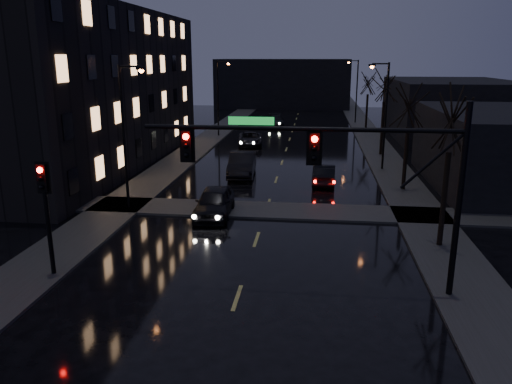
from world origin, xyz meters
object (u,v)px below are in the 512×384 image
(oncoming_car_d, at_px, (276,120))
(lead_car, at_px, (324,174))
(oncoming_car_a, at_px, (214,202))
(oncoming_car_b, at_px, (242,165))
(oncoming_car_c, at_px, (250,139))

(oncoming_car_d, relative_size, lead_car, 1.15)
(oncoming_car_a, xyz_separation_m, lead_car, (5.99, 7.84, -0.10))
(oncoming_car_b, distance_m, oncoming_car_d, 27.20)
(oncoming_car_b, bearing_deg, oncoming_car_c, 91.00)
(oncoming_car_d, bearing_deg, oncoming_car_c, -102.45)
(oncoming_car_a, xyz_separation_m, oncoming_car_c, (-0.93, 22.26, -0.12))
(oncoming_car_a, relative_size, oncoming_car_b, 0.90)
(oncoming_car_b, height_order, oncoming_car_c, oncoming_car_b)
(oncoming_car_b, relative_size, oncoming_car_c, 1.06)
(oncoming_car_c, relative_size, oncoming_car_d, 1.00)
(oncoming_car_b, bearing_deg, oncoming_car_d, 85.68)
(oncoming_car_a, bearing_deg, oncoming_car_b, 87.08)
(oncoming_car_a, bearing_deg, lead_car, 50.35)
(oncoming_car_c, height_order, oncoming_car_d, oncoming_car_d)
(oncoming_car_d, bearing_deg, oncoming_car_b, -97.80)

